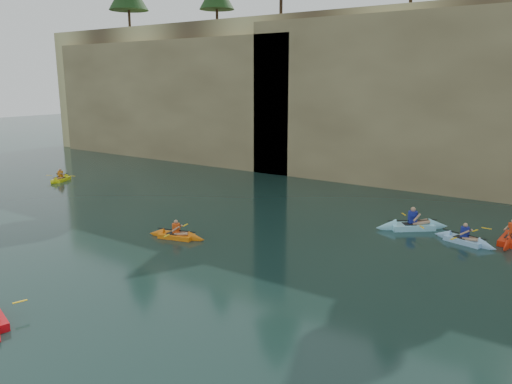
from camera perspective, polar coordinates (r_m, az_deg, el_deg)
The scene contains 11 objects.
ground at distance 16.60m, azimuth -14.77°, elevation -12.57°, with size 160.00×160.00×0.00m, color black.
cliff at distance 41.24m, azimuth 18.63°, elevation 10.77°, with size 70.00×16.00×12.00m, color #C9BB7B.
cliff_slab_west at distance 45.14m, azimuth -10.00°, elevation 10.44°, with size 26.00×2.40×10.56m, color tan.
cliff_slab_center at distance 33.59m, azimuth 18.28°, elevation 9.97°, with size 24.00×2.40×11.40m, color tan.
sea_cave_west at distance 43.54m, azimuth -8.55°, elevation 6.08°, with size 4.50×1.00×4.00m, color black.
sea_cave_center at distance 35.58m, azimuth 8.22°, elevation 3.96°, with size 3.50×1.00×3.20m, color black.
kayaker_orange at distance 22.75m, azimuth -9.08°, elevation -4.92°, with size 2.87×2.08×1.06m.
kayaker_ltblue_near at distance 23.65m, azimuth 22.69°, elevation -5.07°, with size 2.93×2.17×1.13m.
kayaker_red_far at distance 24.66m, azimuth 27.22°, elevation -4.75°, with size 2.56×3.58×1.31m.
kayaker_yellow at distance 37.52m, azimuth -21.40°, elevation 1.39°, with size 2.01×2.71×1.10m.
kayaker_ltblue_mid at distance 24.91m, azimuth 17.40°, elevation -3.71°, with size 3.25×2.88×1.35m.
Camera 1 is at (11.64, -9.55, 7.00)m, focal length 35.00 mm.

